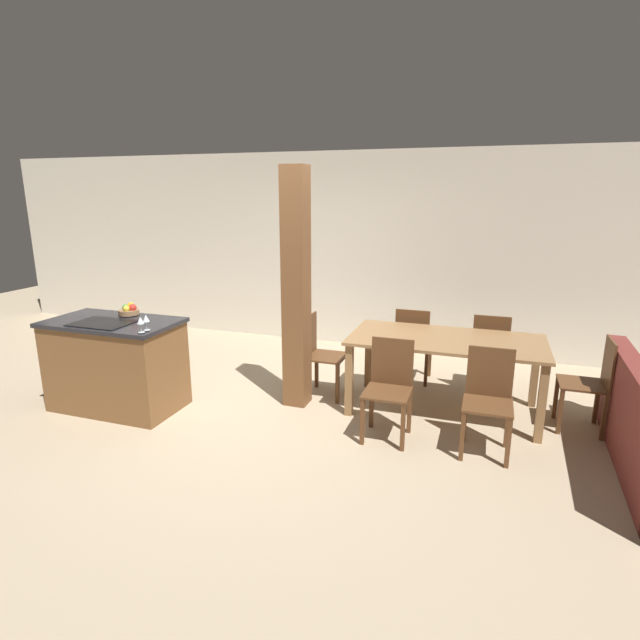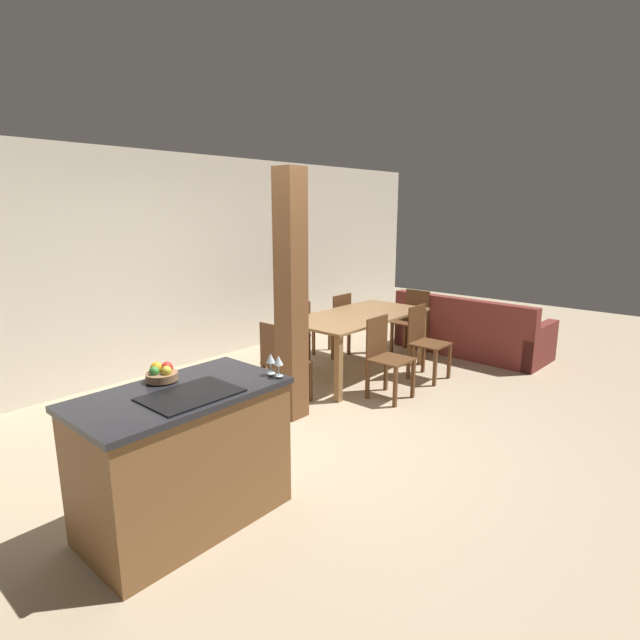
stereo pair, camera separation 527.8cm
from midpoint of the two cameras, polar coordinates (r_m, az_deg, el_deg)
ground_plane at (r=4.19m, az=-37.71°, el=-20.14°), size 16.00×16.00×0.00m
wall_back at (r=6.24m, az=-44.17°, el=2.30°), size 11.20×0.08×2.70m
kitchen_island at (r=3.74m, az=-60.01°, el=-19.95°), size 1.31×0.73×0.93m
fruit_bowl at (r=3.75m, az=-60.51°, el=-11.33°), size 0.21×0.21×0.12m
wine_glass_near at (r=3.14m, az=-52.53°, el=-12.19°), size 0.06×0.06×0.14m
wine_glass_middle at (r=3.21m, az=-52.45°, el=-11.70°), size 0.06×0.06×0.14m
dining_table at (r=4.97m, az=-20.04°, el=-4.73°), size 1.87×0.95×0.76m
dining_chair_near_left at (r=4.27m, az=-20.19°, el=-10.45°), size 0.40×0.40×0.88m
dining_chair_near_right at (r=4.69m, az=-11.10°, el=-7.79°), size 0.40×0.40×0.88m
dining_chair_far_left at (r=5.48m, az=-27.33°, el=-5.97°), size 0.40×0.40×0.88m
dining_chair_far_right at (r=5.81m, az=-19.64°, el=-4.25°), size 0.40×0.40×0.88m
dining_chair_head_end at (r=4.61m, az=-34.37°, el=-10.24°), size 0.40×0.40×0.88m
dining_chair_foot_end at (r=5.73m, az=-8.41°, el=-3.86°), size 0.40×0.40×0.88m
couch at (r=5.67m, az=-0.17°, el=-5.93°), size 0.93×2.10×0.83m
timber_post at (r=4.09m, az=-36.63°, el=-2.43°), size 0.23×0.23×2.40m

